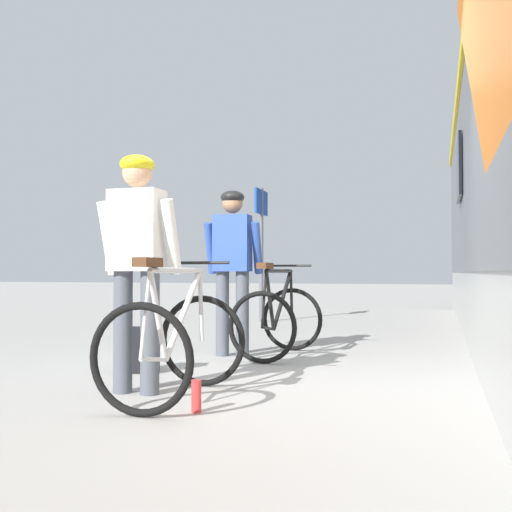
# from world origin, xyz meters

# --- Properties ---
(ground_plane) EXTENTS (80.00, 80.00, 0.00)m
(ground_plane) POSITION_xyz_m (0.00, 0.00, 0.00)
(ground_plane) COLOR #A09E99
(cyclist_near_in_blue) EXTENTS (0.63, 0.33, 1.76)m
(cyclist_near_in_blue) POSITION_xyz_m (-0.98, 1.49, 1.05)
(cyclist_near_in_blue) COLOR #4C515B
(cyclist_near_in_blue) RESTS_ON ground
(cyclist_far_in_white) EXTENTS (0.62, 0.32, 1.76)m
(cyclist_far_in_white) POSITION_xyz_m (-1.02, -0.52, 1.05)
(cyclist_far_in_white) COLOR #4C515B
(cyclist_far_in_white) RESTS_ON ground
(bicycle_near_black) EXTENTS (0.76, 1.10, 0.99)m
(bicycle_near_black) POSITION_xyz_m (-0.51, 1.59, 0.40)
(bicycle_near_black) COLOR black
(bicycle_near_black) RESTS_ON ground
(bicycle_far_silver) EXTENTS (0.73, 1.08, 0.99)m
(bicycle_far_silver) POSITION_xyz_m (-0.65, -0.64, 0.40)
(bicycle_far_silver) COLOR black
(bicycle_far_silver) RESTS_ON ground
(backpack_on_platform) EXTENTS (0.32, 0.25, 0.40)m
(backpack_on_platform) POSITION_xyz_m (-1.41, 0.31, 0.20)
(backpack_on_platform) COLOR black
(backpack_on_platform) RESTS_ON ground
(water_bottle_near_the_bikes) EXTENTS (0.06, 0.06, 0.21)m
(water_bottle_near_the_bikes) POSITION_xyz_m (-0.36, -0.93, 0.10)
(water_bottle_near_the_bikes) COLOR red
(water_bottle_near_the_bikes) RESTS_ON ground
(water_bottle_by_the_backpack) EXTENTS (0.08, 0.08, 0.19)m
(water_bottle_by_the_backpack) POSITION_xyz_m (-1.48, 0.33, 0.09)
(water_bottle_by_the_backpack) COLOR red
(water_bottle_by_the_backpack) RESTS_ON ground
(platform_sign_post) EXTENTS (0.08, 0.70, 2.40)m
(platform_sign_post) POSITION_xyz_m (-1.92, 5.66, 1.62)
(platform_sign_post) COLOR #595B60
(platform_sign_post) RESTS_ON ground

